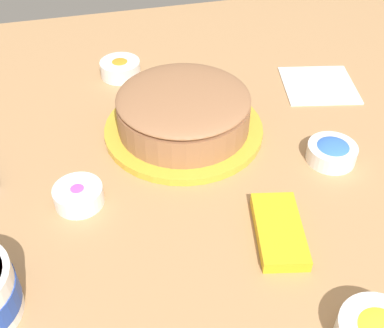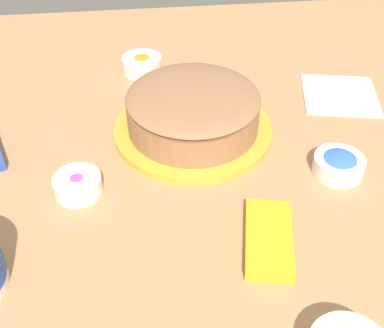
{
  "view_description": "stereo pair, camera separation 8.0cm",
  "coord_description": "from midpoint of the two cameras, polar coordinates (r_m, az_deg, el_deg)",
  "views": [
    {
      "loc": [
        -0.51,
        0.14,
        0.57
      ],
      "look_at": [
        0.07,
        -0.01,
        0.04
      ],
      "focal_mm": 45.71,
      "sensor_mm": 36.0,
      "label": 1
    },
    {
      "loc": [
        -0.53,
        0.06,
        0.57
      ],
      "look_at": [
        0.07,
        -0.01,
        0.04
      ],
      "focal_mm": 45.71,
      "sensor_mm": 36.0,
      "label": 2
    }
  ],
  "objects": [
    {
      "name": "sprinkle_bowl_rainbow",
      "position": [
        0.81,
        -10.45,
        -2.46
      ],
      "size": [
        0.08,
        0.08,
        0.03
      ],
      "color": "white",
      "rests_on": "ground_plane"
    },
    {
      "name": "sprinkle_bowl_blue",
      "position": [
        0.88,
        19.31,
        -0.12
      ],
      "size": [
        0.09,
        0.09,
        0.04
      ],
      "color": "white",
      "rests_on": "ground_plane"
    },
    {
      "name": "candy_box_lower",
      "position": [
        0.74,
        12.07,
        -8.68
      ],
      "size": [
        0.15,
        0.1,
        0.02
      ],
      "primitive_type": "cube",
      "rotation": [
        0.0,
        0.0,
        -0.21
      ],
      "color": "yellow",
      "rests_on": "ground_plane"
    },
    {
      "name": "sprinkle_bowl_orange",
      "position": [
        1.1,
        -3.76,
        11.54
      ],
      "size": [
        0.09,
        0.09,
        0.04
      ],
      "color": "white",
      "rests_on": "ground_plane"
    },
    {
      "name": "paper_napkin",
      "position": [
        1.08,
        18.97,
        7.63
      ],
      "size": [
        0.18,
        0.18,
        0.01
      ],
      "primitive_type": "cube",
      "rotation": [
        0.0,
        0.0,
        -0.2
      ],
      "color": "white",
      "rests_on": "ground_plane"
    },
    {
      "name": "frosted_cake",
      "position": [
        0.9,
        2.69,
        5.84
      ],
      "size": [
        0.3,
        0.3,
        0.09
      ],
      "color": "gold",
      "rests_on": "ground_plane"
    },
    {
      "name": "ground_plane",
      "position": [
        0.78,
        2.89,
        -5.56
      ],
      "size": [
        1.54,
        1.54,
        0.0
      ],
      "primitive_type": "plane",
      "color": "tan"
    }
  ]
}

